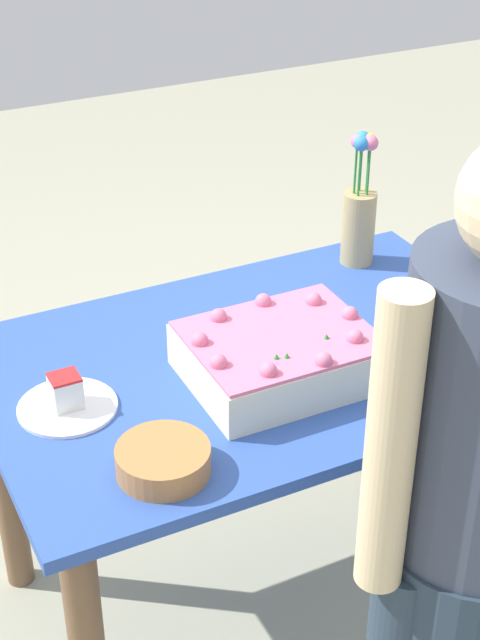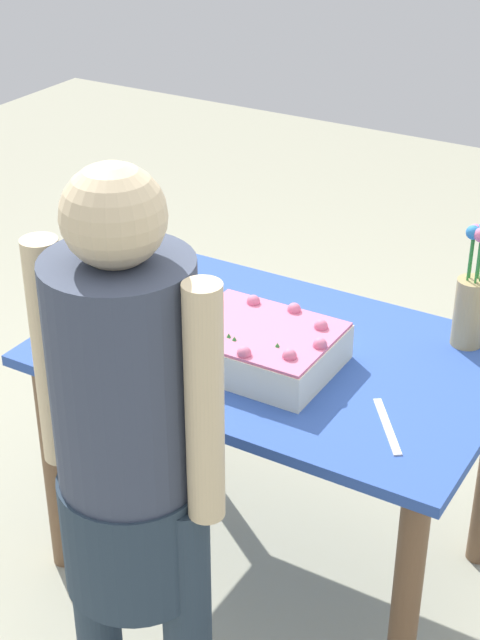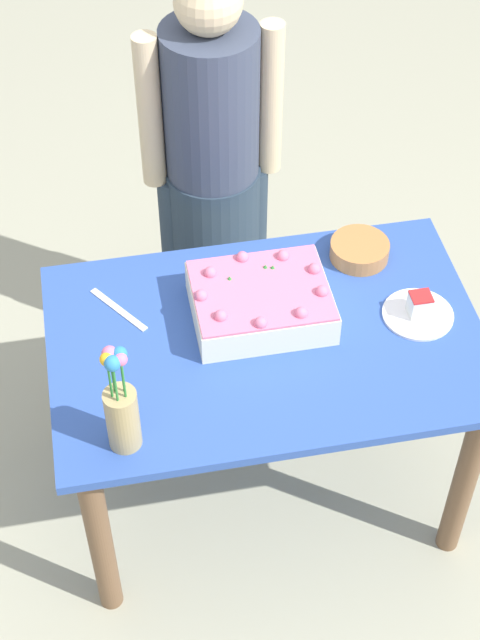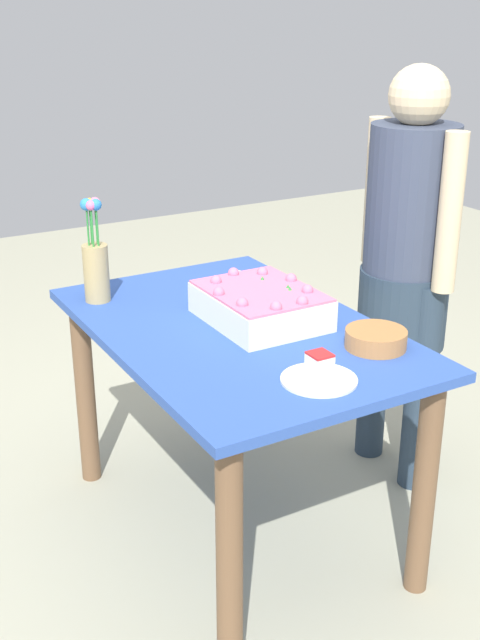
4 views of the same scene
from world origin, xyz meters
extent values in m
plane|color=#A5A48B|center=(0.00, 0.00, 0.00)|extent=(8.00, 8.00, 0.00)
cube|color=#2F51A4|center=(0.00, 0.00, 0.73)|extent=(1.23, 0.80, 0.03)
cylinder|color=brown|center=(-0.54, -0.33, 0.36)|extent=(0.07, 0.07, 0.71)
cylinder|color=brown|center=(0.54, -0.33, 0.36)|extent=(0.07, 0.07, 0.71)
cylinder|color=brown|center=(-0.54, 0.33, 0.36)|extent=(0.07, 0.07, 0.71)
cube|color=#ECEACD|center=(0.00, -0.09, 0.79)|extent=(0.39, 0.31, 0.10)
cube|color=pink|center=(0.00, -0.09, 0.84)|extent=(0.38, 0.30, 0.01)
sphere|color=pink|center=(0.17, -0.09, 0.85)|extent=(0.04, 0.04, 0.04)
sphere|color=pink|center=(0.13, 0.00, 0.85)|extent=(0.04, 0.04, 0.04)
sphere|color=pink|center=(0.03, 0.05, 0.85)|extent=(0.04, 0.04, 0.04)
sphere|color=pink|center=(-0.09, 0.03, 0.85)|extent=(0.04, 0.04, 0.04)
sphere|color=pink|center=(-0.16, -0.04, 0.85)|extent=(0.04, 0.04, 0.04)
sphere|color=pink|center=(-0.16, -0.13, 0.85)|extent=(0.04, 0.04, 0.04)
sphere|color=pink|center=(-0.09, -0.20, 0.85)|extent=(0.04, 0.04, 0.04)
sphere|color=pink|center=(0.03, -0.22, 0.85)|extent=(0.04, 0.04, 0.04)
sphere|color=pink|center=(0.13, -0.17, 0.85)|extent=(0.04, 0.04, 0.04)
cone|color=#2D8438|center=(0.08, -0.14, 0.85)|extent=(0.02, 0.02, 0.02)
cone|color=#2D8438|center=(-0.05, -0.16, 0.85)|extent=(0.02, 0.02, 0.02)
cone|color=#2D8438|center=(-0.03, -0.17, 0.85)|extent=(0.02, 0.02, 0.02)
cylinder|color=white|center=(-0.44, 0.00, 0.74)|extent=(0.20, 0.20, 0.01)
cube|color=white|center=(-0.44, 0.00, 0.78)|extent=(0.06, 0.06, 0.07)
cube|color=red|center=(-0.44, 0.00, 0.82)|extent=(0.06, 0.06, 0.01)
cube|color=silver|center=(0.40, -0.18, 0.74)|extent=(0.15, 0.20, 0.00)
cylinder|color=tan|center=(0.43, 0.29, 0.84)|extent=(0.08, 0.08, 0.19)
cylinder|color=#2D8438|center=(0.41, 0.30, 1.00)|extent=(0.01, 0.01, 0.14)
sphere|color=pink|center=(0.41, 0.30, 1.07)|extent=(0.03, 0.03, 0.03)
cylinder|color=#2D8438|center=(0.41, 0.28, 1.00)|extent=(0.01, 0.01, 0.14)
sphere|color=#2B7ABF|center=(0.41, 0.28, 1.07)|extent=(0.04, 0.04, 0.04)
cylinder|color=#2D8438|center=(0.44, 0.28, 1.00)|extent=(0.01, 0.01, 0.14)
cylinder|color=#B3753F|center=(-0.34, -0.27, 0.77)|extent=(0.18, 0.18, 0.05)
cylinder|color=#283848|center=(0.17, -0.70, 0.39)|extent=(0.11, 0.11, 0.78)
cylinder|color=#283848|center=(-0.09, -0.70, 0.39)|extent=(0.11, 0.11, 0.78)
cylinder|color=#283848|center=(0.04, -0.70, 0.66)|extent=(0.32, 0.31, 0.28)
cylinder|color=#394256|center=(0.04, -0.70, 1.04)|extent=(0.30, 0.30, 0.52)
sphere|color=beige|center=(0.04, -0.70, 1.39)|extent=(0.20, 0.20, 0.20)
cylinder|color=beige|center=(0.22, -0.70, 1.04)|extent=(0.08, 0.08, 0.52)
cylinder|color=beige|center=(-0.15, -0.70, 1.04)|extent=(0.08, 0.08, 0.52)
camera|label=1|loc=(-0.84, -1.60, 1.93)|focal=55.00mm
camera|label=2|loc=(1.07, -1.99, 2.08)|focal=55.00mm
camera|label=3|loc=(0.41, 1.80, 2.78)|focal=55.00mm
camera|label=4|loc=(-1.99, 1.13, 1.67)|focal=45.00mm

